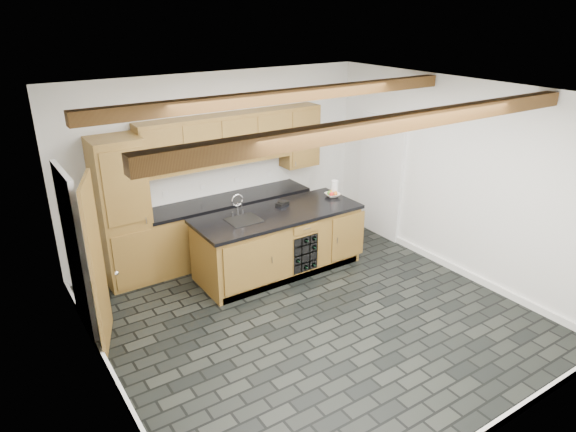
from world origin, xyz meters
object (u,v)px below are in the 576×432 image
object	(u,v)px
fruit_bowl	(332,195)
paper_towel	(335,188)
island	(279,242)
kitchen_scale	(282,203)

from	to	relation	value
fruit_bowl	paper_towel	bearing A→B (deg)	26.77
fruit_bowl	paper_towel	xyz separation A→B (m)	(0.06, 0.03, 0.09)
island	paper_towel	bearing A→B (deg)	6.36
kitchen_scale	paper_towel	bearing A→B (deg)	-26.70
kitchen_scale	fruit_bowl	size ratio (longest dim) A/B	1.00
paper_towel	kitchen_scale	bearing A→B (deg)	173.90
island	paper_towel	distance (m)	1.26
island	paper_towel	size ratio (longest dim) A/B	10.16
island	kitchen_scale	bearing A→B (deg)	47.15
kitchen_scale	fruit_bowl	xyz separation A→B (m)	(0.84, -0.13, -0.00)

